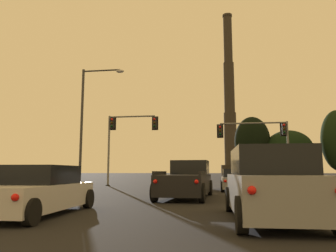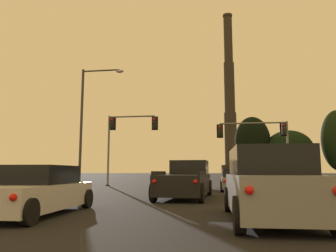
% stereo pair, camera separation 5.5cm
% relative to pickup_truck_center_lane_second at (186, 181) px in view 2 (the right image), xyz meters
% --- Properties ---
extents(pickup_truck_center_lane_second, '(2.43, 5.59, 1.82)m').
position_rel_pickup_truck_center_lane_second_xyz_m(pickup_truck_center_lane_second, '(0.00, 0.00, 0.00)').
color(pickup_truck_center_lane_second, black).
rests_on(pickup_truck_center_lane_second, ground_plane).
extents(suv_right_lane_third, '(2.22, 4.95, 1.86)m').
position_rel_pickup_truck_center_lane_second_xyz_m(suv_right_lane_third, '(2.84, -7.11, 0.09)').
color(suv_right_lane_third, gray).
rests_on(suv_right_lane_third, ground_plane).
extents(sedan_right_lane_front, '(2.00, 4.71, 1.43)m').
position_rel_pickup_truck_center_lane_second_xyz_m(sedan_right_lane_front, '(2.66, 6.54, -0.14)').
color(sedan_right_lane_front, gray).
rests_on(sedan_right_lane_front, ground_plane).
extents(sedan_left_lane_third, '(2.18, 4.77, 1.43)m').
position_rel_pickup_truck_center_lane_second_xyz_m(sedan_left_lane_third, '(-3.72, -6.89, -0.14)').
color(sedan_left_lane_third, silver).
rests_on(sedan_left_lane_third, ground_plane).
extents(sedan_center_lane_front, '(1.98, 4.71, 1.43)m').
position_rel_pickup_truck_center_lane_second_xyz_m(sedan_center_lane_front, '(-0.49, 6.95, -0.14)').
color(sedan_center_lane_front, black).
rests_on(sedan_center_lane_front, ground_plane).
extents(traffic_light_overhead_right, '(6.28, 0.50, 5.62)m').
position_rel_pickup_truck_center_lane_second_xyz_m(traffic_light_overhead_right, '(5.49, 13.59, 3.53)').
color(traffic_light_overhead_right, slate).
rests_on(traffic_light_overhead_right, ground_plane).
extents(traffic_light_overhead_left, '(4.72, 0.50, 6.32)m').
position_rel_pickup_truck_center_lane_second_xyz_m(traffic_light_overhead_left, '(-6.79, 12.57, 3.99)').
color(traffic_light_overhead_left, slate).
rests_on(traffic_light_overhead_left, ground_plane).
extents(street_lamp, '(3.45, 0.36, 9.35)m').
position_rel_pickup_truck_center_lane_second_xyz_m(street_lamp, '(-8.46, 8.07, 4.89)').
color(street_lamp, '#38383A').
rests_on(street_lamp, ground_plane).
extents(smokestack, '(6.90, 6.90, 58.82)m').
position_rel_pickup_truck_center_lane_second_xyz_m(smokestack, '(6.11, 100.31, 22.21)').
color(smokestack, '#2B2722').
rests_on(smokestack, ground_plane).
extents(treeline_right_mid, '(10.87, 9.78, 10.77)m').
position_rel_pickup_truck_center_lane_second_xyz_m(treeline_right_mid, '(17.83, 62.97, 5.50)').
color(treeline_right_mid, black).
rests_on(treeline_right_mid, ground_plane).
extents(treeline_left_mid, '(8.32, 7.48, 14.24)m').
position_rel_pickup_truck_center_lane_second_xyz_m(treeline_left_mid, '(9.73, 63.42, 7.51)').
color(treeline_left_mid, black).
rests_on(treeline_left_mid, ground_plane).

